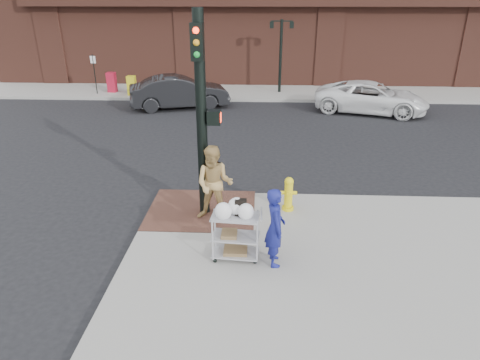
# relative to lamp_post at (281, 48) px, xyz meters

# --- Properties ---
(ground) EXTENTS (220.00, 220.00, 0.00)m
(ground) POSITION_rel_lamp_post_xyz_m (-2.00, -16.00, -2.62)
(ground) COLOR black
(ground) RESTS_ON ground
(sidewalk_far) EXTENTS (65.00, 36.00, 0.15)m
(sidewalk_far) POSITION_rel_lamp_post_xyz_m (10.50, 16.00, -2.54)
(sidewalk_far) COLOR gray
(sidewalk_far) RESTS_ON ground
(brick_curb_ramp) EXTENTS (2.80, 2.40, 0.01)m
(brick_curb_ramp) POSITION_rel_lamp_post_xyz_m (-2.60, -15.10, -2.46)
(brick_curb_ramp) COLOR #492A22
(brick_curb_ramp) RESTS_ON sidewalk_near
(lamp_post) EXTENTS (1.32, 0.22, 4.00)m
(lamp_post) POSITION_rel_lamp_post_xyz_m (0.00, 0.00, 0.00)
(lamp_post) COLOR black
(lamp_post) RESTS_ON sidewalk_far
(parking_sign) EXTENTS (0.05, 0.05, 2.20)m
(parking_sign) POSITION_rel_lamp_post_xyz_m (-10.50, -1.00, -1.37)
(parking_sign) COLOR black
(parking_sign) RESTS_ON sidewalk_far
(traffic_signal_pole) EXTENTS (0.61, 0.51, 5.00)m
(traffic_signal_pole) POSITION_rel_lamp_post_xyz_m (-2.48, -15.23, 0.21)
(traffic_signal_pole) COLOR black
(traffic_signal_pole) RESTS_ON sidewalk_near
(woman_blue) EXTENTS (0.49, 0.68, 1.72)m
(woman_blue) POSITION_rel_lamp_post_xyz_m (-0.74, -17.45, -1.61)
(woman_blue) COLOR navy
(woman_blue) RESTS_ON sidewalk_near
(pedestrian_tan) EXTENTS (1.02, 0.84, 1.94)m
(pedestrian_tan) POSITION_rel_lamp_post_xyz_m (-2.18, -15.57, -1.50)
(pedestrian_tan) COLOR tan
(pedestrian_tan) RESTS_ON sidewalk_near
(sedan_dark) EXTENTS (5.28, 3.08, 1.64)m
(sedan_dark) POSITION_rel_lamp_post_xyz_m (-5.24, -3.51, -1.80)
(sedan_dark) COLOR black
(sedan_dark) RESTS_ON ground
(minivan_white) EXTENTS (5.87, 3.94, 1.50)m
(minivan_white) POSITION_rel_lamp_post_xyz_m (4.35, -3.98, -1.87)
(minivan_white) COLOR white
(minivan_white) RESTS_ON ground
(utility_cart) EXTENTS (1.04, 0.64, 1.38)m
(utility_cart) POSITION_rel_lamp_post_xyz_m (-1.57, -17.30, -1.84)
(utility_cart) COLOR #97979C
(utility_cart) RESTS_ON sidewalk_near
(fire_hydrant) EXTENTS (0.44, 0.31, 0.93)m
(fire_hydrant) POSITION_rel_lamp_post_xyz_m (-0.31, -14.98, -1.99)
(fire_hydrant) COLOR yellow
(fire_hydrant) RESTS_ON sidewalk_near
(newsbox_red) EXTENTS (0.48, 0.44, 1.13)m
(newsbox_red) POSITION_rel_lamp_post_xyz_m (-9.75, -0.51, -1.90)
(newsbox_red) COLOR maroon
(newsbox_red) RESTS_ON sidewalk_far
(newsbox_yellow) EXTENTS (0.45, 0.41, 1.06)m
(newsbox_yellow) POSITION_rel_lamp_post_xyz_m (-8.37, -1.26, -1.94)
(newsbox_yellow) COLOR yellow
(newsbox_yellow) RESTS_ON sidewalk_far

